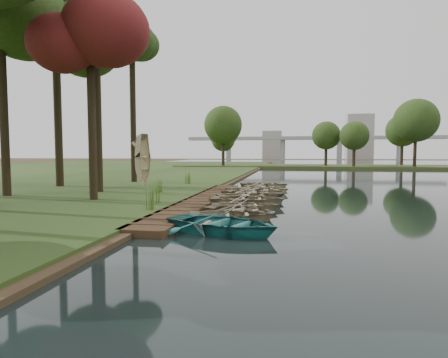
% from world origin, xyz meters
% --- Properties ---
extents(ground, '(300.00, 300.00, 0.00)m').
position_xyz_m(ground, '(0.00, 0.00, 0.00)').
color(ground, '#3D2F1D').
extents(boardwalk, '(1.60, 16.00, 0.30)m').
position_xyz_m(boardwalk, '(-1.60, 0.00, 0.15)').
color(boardwalk, '#3A2716').
rests_on(boardwalk, ground).
extents(peninsula, '(50.00, 14.00, 0.45)m').
position_xyz_m(peninsula, '(8.00, 50.00, 0.23)').
color(peninsula, '#3B4820').
rests_on(peninsula, ground).
extents(far_trees, '(45.60, 5.60, 8.80)m').
position_xyz_m(far_trees, '(4.67, 50.00, 6.43)').
color(far_trees, black).
rests_on(far_trees, peninsula).
extents(bridge, '(95.90, 4.00, 8.60)m').
position_xyz_m(bridge, '(12.31, 120.00, 7.08)').
color(bridge, '#A5A5A0').
rests_on(bridge, ground).
extents(building_a, '(10.00, 8.00, 18.00)m').
position_xyz_m(building_a, '(30.00, 140.00, 9.00)').
color(building_a, '#A5A5A0').
rests_on(building_a, ground).
extents(building_b, '(8.00, 8.00, 12.00)m').
position_xyz_m(building_b, '(-5.00, 145.00, 6.00)').
color(building_b, '#A5A5A0').
rests_on(building_b, ground).
extents(rowboat_0, '(4.54, 3.91, 0.79)m').
position_xyz_m(rowboat_0, '(0.78, -6.83, 0.45)').
color(rowboat_0, '#276D69').
rests_on(rowboat_0, water).
extents(rowboat_1, '(3.67, 2.94, 0.68)m').
position_xyz_m(rowboat_1, '(0.79, -4.77, 0.39)').
color(rowboat_1, tan).
rests_on(rowboat_1, water).
extents(rowboat_2, '(3.77, 3.28, 0.65)m').
position_xyz_m(rowboat_2, '(0.91, -3.51, 0.38)').
color(rowboat_2, tan).
rests_on(rowboat_2, water).
extents(rowboat_3, '(3.36, 2.66, 0.63)m').
position_xyz_m(rowboat_3, '(0.92, -2.07, 0.36)').
color(rowboat_3, tan).
rests_on(rowboat_3, water).
extents(rowboat_4, '(3.91, 2.95, 0.76)m').
position_xyz_m(rowboat_4, '(0.84, -0.36, 0.43)').
color(rowboat_4, tan).
rests_on(rowboat_4, water).
extents(rowboat_5, '(4.41, 3.87, 0.76)m').
position_xyz_m(rowboat_5, '(0.85, 1.32, 0.43)').
color(rowboat_5, tan).
rests_on(rowboat_5, water).
extents(rowboat_6, '(4.46, 3.83, 0.78)m').
position_xyz_m(rowboat_6, '(0.85, 2.57, 0.44)').
color(rowboat_6, tan).
rests_on(rowboat_6, water).
extents(rowboat_7, '(4.42, 3.86, 0.76)m').
position_xyz_m(rowboat_7, '(0.77, 4.34, 0.43)').
color(rowboat_7, tan).
rests_on(rowboat_7, water).
extents(rowboat_8, '(3.34, 2.44, 0.68)m').
position_xyz_m(rowboat_8, '(1.20, 5.37, 0.39)').
color(rowboat_8, tan).
rests_on(rowboat_8, water).
extents(rowboat_9, '(3.48, 2.88, 0.63)m').
position_xyz_m(rowboat_9, '(1.19, 7.18, 0.36)').
color(rowboat_9, tan).
rests_on(rowboat_9, water).
extents(rowboat_10, '(3.70, 2.81, 0.72)m').
position_xyz_m(rowboat_10, '(1.03, 8.94, 0.41)').
color(rowboat_10, tan).
rests_on(rowboat_10, water).
extents(stored_rowboat, '(3.76, 2.76, 0.76)m').
position_xyz_m(stored_rowboat, '(-7.05, 5.86, 0.68)').
color(stored_rowboat, tan).
rests_on(stored_rowboat, bank).
extents(tree_2, '(4.14, 4.14, 9.75)m').
position_xyz_m(tree_2, '(-6.86, -1.24, 8.21)').
color(tree_2, black).
rests_on(tree_2, bank).
extents(tree_4, '(4.39, 4.39, 11.23)m').
position_xyz_m(tree_4, '(-8.47, 2.32, 9.56)').
color(tree_4, black).
rests_on(tree_4, bank).
extents(tree_6, '(4.26, 4.26, 12.98)m').
position_xyz_m(tree_6, '(-9.66, 10.14, 11.27)').
color(tree_6, black).
rests_on(tree_6, bank).
extents(reeds_0, '(0.60, 0.60, 1.00)m').
position_xyz_m(reeds_0, '(-2.83, -3.92, 0.80)').
color(reeds_0, '#3F661E').
rests_on(reeds_0, bank).
extents(reeds_1, '(0.60, 0.60, 0.99)m').
position_xyz_m(reeds_1, '(-3.33, -2.04, 0.79)').
color(reeds_1, '#3F661E').
rests_on(reeds_1, bank).
extents(reeds_2, '(0.60, 0.60, 0.97)m').
position_xyz_m(reeds_2, '(-4.72, 2.52, 0.79)').
color(reeds_2, '#3F661E').
rests_on(reeds_2, bank).
extents(reeds_3, '(0.60, 0.60, 1.07)m').
position_xyz_m(reeds_3, '(-4.86, 9.18, 0.83)').
color(reeds_3, '#3F661E').
rests_on(reeds_3, bank).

